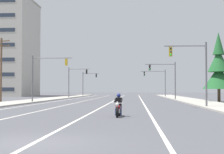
{
  "coord_description": "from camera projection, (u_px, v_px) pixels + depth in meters",
  "views": [
    {
      "loc": [
        3.3,
        -11.11,
        1.7
      ],
      "look_at": [
        0.89,
        25.28,
        3.0
      ],
      "focal_mm": 56.59,
      "sensor_mm": 36.0,
      "label": 1
    }
  ],
  "objects": [
    {
      "name": "lane_stripe_left",
      "position": [
        88.0,
        100.0,
        56.4
      ],
      "size": [
        0.16,
        100.0,
        0.01
      ],
      "primitive_type": "cube",
      "color": "beige",
      "rests_on": "ground"
    },
    {
      "name": "traffic_signal_mid_right",
      "position": [
        166.0,
        75.0,
        57.55
      ],
      "size": [
        4.97,
        0.59,
        6.2
      ],
      "color": "#56565B",
      "rests_on": "ground"
    },
    {
      "name": "lane_stripe_center",
      "position": [
        115.0,
        100.0,
        56.11
      ],
      "size": [
        0.16,
        100.0,
        0.01
      ],
      "primitive_type": "cube",
      "color": "beige",
      "rests_on": "ground"
    },
    {
      "name": "ground_plane",
      "position": [
        32.0,
        143.0,
        11.24
      ],
      "size": [
        400.0,
        400.0,
        0.0
      ],
      "primitive_type": "plane",
      "color": "#47474C"
    },
    {
      "name": "traffic_signal_mid_left",
      "position": [
        75.0,
        78.0,
        71.14
      ],
      "size": [
        4.41,
        0.47,
        6.2
      ],
      "color": "#56565B",
      "rests_on": "ground"
    },
    {
      "name": "motorcycle_with_rider",
      "position": [
        118.0,
        107.0,
        22.21
      ],
      "size": [
        0.7,
        2.19,
        1.46
      ],
      "color": "black",
      "rests_on": "ground"
    },
    {
      "name": "traffic_signal_far_left",
      "position": [
        87.0,
        80.0,
        90.57
      ],
      "size": [
        4.18,
        0.46,
        6.2
      ],
      "color": "#56565B",
      "rests_on": "ground"
    },
    {
      "name": "utility_pole_left_near",
      "position": [
        1.0,
        67.0,
        48.13
      ],
      "size": [
        2.39,
        0.26,
        8.75
      ],
      "color": "brown",
      "rests_on": "ground"
    },
    {
      "name": "traffic_signal_near_left",
      "position": [
        44.0,
        71.0,
        46.35
      ],
      "size": [
        5.43,
        0.37,
        6.2
      ],
      "color": "#56565B",
      "rests_on": "ground"
    },
    {
      "name": "conifer_tree_right_verge_far",
      "position": [
        219.0,
        70.0,
        48.13
      ],
      "size": [
        4.36,
        4.36,
        9.59
      ],
      "color": "#4C3828",
      "rests_on": "ground"
    },
    {
      "name": "traffic_signal_far_right",
      "position": [
        158.0,
        79.0,
        79.94
      ],
      "size": [
        5.66,
        0.42,
        6.2
      ],
      "color": "#56565B",
      "rests_on": "ground"
    },
    {
      "name": "sidewalk_kerb_left",
      "position": [
        34.0,
        101.0,
        51.9
      ],
      "size": [
        4.4,
        110.0,
        0.14
      ],
      "primitive_type": "cube",
      "color": "#9E998E",
      "rests_on": "ground"
    },
    {
      "name": "lane_stripe_far_left",
      "position": [
        64.0,
        100.0,
        56.65
      ],
      "size": [
        0.16,
        100.0,
        0.01
      ],
      "primitive_type": "cube",
      "color": "beige",
      "rests_on": "ground"
    },
    {
      "name": "traffic_signal_near_right",
      "position": [
        194.0,
        65.0,
        33.34
      ],
      "size": [
        4.02,
        0.4,
        6.2
      ],
      "color": "#56565B",
      "rests_on": "ground"
    },
    {
      "name": "lane_stripe_right",
      "position": [
        142.0,
        100.0,
        55.83
      ],
      "size": [
        0.16,
        100.0,
        0.01
      ],
      "primitive_type": "cube",
      "color": "beige",
      "rests_on": "ground"
    },
    {
      "name": "sidewalk_kerb_right",
      "position": [
        194.0,
        101.0,
        50.36
      ],
      "size": [
        4.4,
        110.0,
        0.14
      ],
      "primitive_type": "cube",
      "color": "#9E998E",
      "rests_on": "ground"
    }
  ]
}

